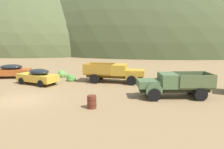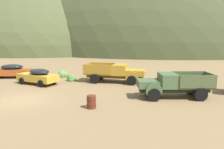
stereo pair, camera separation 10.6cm
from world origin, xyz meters
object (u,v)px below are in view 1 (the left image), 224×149
car_faded_yellow (37,76)px  oil_drum_foreground (92,102)px  truck_weathered_green (170,85)px  truck_mustard (118,73)px  car_oxide_orange (8,71)px

car_faded_yellow → oil_drum_foreground: size_ratio=5.51×
truck_weathered_green → truck_mustard: bearing=-58.3°
car_oxide_orange → truck_weathered_green: size_ratio=0.90×
truck_mustard → truck_weathered_green: same height
car_faded_yellow → truck_mustard: 8.26m
car_oxide_orange → oil_drum_foreground: car_oxide_orange is taller
truck_weathered_green → oil_drum_foreground: size_ratio=6.84×
car_oxide_orange → truck_weathered_green: (17.83, -5.01, 0.19)m
oil_drum_foreground → truck_weathered_green: bearing=35.8°
truck_mustard → truck_weathered_green: 6.90m
truck_mustard → car_faded_yellow: bearing=-161.5°
truck_mustard → oil_drum_foreground: bearing=-90.7°
truck_mustard → oil_drum_foreground: size_ratio=7.25×
truck_weathered_green → oil_drum_foreground: truck_weathered_green is taller
truck_mustard → truck_weathered_green: bearing=-44.1°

